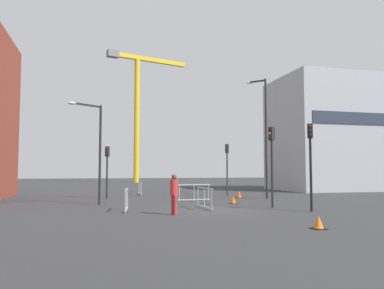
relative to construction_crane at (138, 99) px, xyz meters
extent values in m
plane|color=#333335|center=(-1.10, -45.00, -13.90)|extent=(160.00, 160.00, 0.00)
cube|color=#A8AAB2|center=(15.84, -29.12, -8.30)|extent=(9.53, 8.51, 11.20)
cube|color=#2D3847|center=(15.84, -33.42, -7.22)|extent=(8.01, 0.08, 1.10)
cylinder|color=yellow|center=(-0.19, -0.05, -3.71)|extent=(0.90, 0.90, 20.40)
cube|color=yellow|center=(2.04, 0.59, 6.89)|extent=(12.94, 4.37, 0.70)
cube|color=slate|center=(-4.27, -1.24, 6.89)|extent=(2.06, 1.65, 1.10)
cylinder|color=#232326|center=(4.83, -38.84, -9.73)|extent=(0.14, 0.14, 8.35)
cube|color=#232326|center=(4.39, -38.39, -5.66)|extent=(0.94, 0.97, 0.10)
ellipsoid|color=silver|center=(3.95, -37.94, -5.68)|extent=(0.44, 0.24, 0.16)
cylinder|color=#232326|center=(-6.35, -40.50, -11.04)|extent=(0.14, 0.14, 5.73)
cube|color=#232326|center=(-7.12, -41.04, -8.27)|extent=(1.60, 1.15, 0.10)
ellipsoid|color=silver|center=(-7.89, -41.57, -8.29)|extent=(0.44, 0.24, 0.16)
cylinder|color=#2D2D30|center=(3.42, -34.70, -12.24)|extent=(0.12, 0.12, 3.33)
cube|color=#2D2D30|center=(3.42, -34.70, -10.23)|extent=(0.36, 0.37, 0.70)
sphere|color=red|center=(3.52, -34.56, -10.01)|extent=(0.11, 0.11, 0.11)
sphere|color=#3C2905|center=(3.52, -34.56, -10.23)|extent=(0.11, 0.11, 0.11)
sphere|color=#07330F|center=(3.52, -34.56, -10.45)|extent=(0.11, 0.11, 0.11)
cylinder|color=#232326|center=(2.49, -44.50, -12.13)|extent=(0.12, 0.12, 3.56)
cube|color=#232326|center=(2.49, -44.50, -10.00)|extent=(0.36, 0.35, 0.70)
sphere|color=#390605|center=(2.34, -44.58, -9.78)|extent=(0.11, 0.11, 0.11)
sphere|color=#F2A514|center=(2.34, -44.58, -10.00)|extent=(0.11, 0.11, 0.11)
sphere|color=#07330F|center=(2.34, -44.58, -10.22)|extent=(0.11, 0.11, 0.11)
cylinder|color=#232326|center=(-5.82, -35.93, -12.44)|extent=(0.12, 0.12, 2.92)
cube|color=#232326|center=(-5.82, -35.93, -10.63)|extent=(0.33, 0.35, 0.70)
sphere|color=red|center=(-5.89, -36.09, -10.41)|extent=(0.11, 0.11, 0.11)
sphere|color=#3C2905|center=(-5.89, -36.09, -10.63)|extent=(0.11, 0.11, 0.11)
sphere|color=#07330F|center=(-5.89, -36.09, -10.85)|extent=(0.11, 0.11, 0.11)
cylinder|color=black|center=(3.43, -46.72, -12.15)|extent=(0.12, 0.12, 3.50)
cube|color=black|center=(3.43, -46.72, -10.05)|extent=(0.34, 0.36, 0.70)
sphere|color=red|center=(3.35, -46.88, -9.83)|extent=(0.11, 0.11, 0.11)
sphere|color=#3C2905|center=(3.35, -46.88, -10.05)|extent=(0.11, 0.11, 0.11)
sphere|color=#07330F|center=(3.35, -46.88, -10.27)|extent=(0.11, 0.11, 0.11)
cylinder|color=red|center=(-3.15, -46.53, -13.48)|extent=(0.14, 0.14, 0.85)
cylinder|color=red|center=(-3.22, -46.34, -13.48)|extent=(0.14, 0.14, 0.85)
cylinder|color=red|center=(-3.19, -46.44, -12.70)|extent=(0.34, 0.34, 0.71)
sphere|color=brown|center=(-3.19, -46.44, -12.23)|extent=(0.23, 0.23, 0.23)
cube|color=#9EA0A5|center=(-1.18, -44.29, -12.85)|extent=(0.15, 2.49, 0.06)
cube|color=#9EA0A5|center=(-1.18, -44.29, -13.80)|extent=(0.15, 2.49, 0.06)
cylinder|color=#9EA0A5|center=(-1.14, -45.41, -13.38)|extent=(0.04, 0.04, 1.05)
cylinder|color=#9EA0A5|center=(-1.18, -44.29, -13.38)|extent=(0.04, 0.04, 1.05)
cylinder|color=#9EA0A5|center=(-1.22, -43.17, -13.38)|extent=(0.04, 0.04, 1.05)
cube|color=#B2B5BA|center=(-0.47, -39.40, -12.85)|extent=(2.17, 0.20, 0.06)
cube|color=#B2B5BA|center=(-0.47, -39.40, -13.80)|extent=(2.17, 0.20, 0.06)
cylinder|color=#B2B5BA|center=(-1.44, -39.46, -13.38)|extent=(0.04, 0.04, 1.05)
cylinder|color=#B2B5BA|center=(-0.47, -39.40, -13.38)|extent=(0.04, 0.04, 1.05)
cylinder|color=#B2B5BA|center=(0.51, -39.34, -13.38)|extent=(0.04, 0.04, 1.05)
cube|color=#B2B5BA|center=(-5.12, -44.50, -12.85)|extent=(0.32, 1.79, 0.06)
cube|color=#B2B5BA|center=(-5.12, -44.50, -13.80)|extent=(0.32, 1.79, 0.06)
cylinder|color=#B2B5BA|center=(-5.24, -45.30, -13.38)|extent=(0.04, 0.04, 1.05)
cylinder|color=#B2B5BA|center=(-5.12, -44.50, -13.38)|extent=(0.04, 0.04, 1.05)
cylinder|color=#B2B5BA|center=(-5.01, -43.70, -13.38)|extent=(0.04, 0.04, 1.05)
cube|color=#B2B5BA|center=(-3.11, -32.24, -12.85)|extent=(0.07, 2.39, 0.06)
cube|color=#B2B5BA|center=(-3.11, -32.24, -13.80)|extent=(0.07, 2.39, 0.06)
cylinder|color=#B2B5BA|center=(-3.11, -33.32, -13.38)|extent=(0.04, 0.04, 1.05)
cylinder|color=#B2B5BA|center=(-3.11, -32.24, -13.38)|extent=(0.04, 0.04, 1.05)
cylinder|color=#B2B5BA|center=(-3.10, -31.16, -13.38)|extent=(0.04, 0.04, 1.05)
cube|color=black|center=(3.34, -37.45, -13.89)|extent=(0.49, 0.49, 0.03)
cone|color=#E55B0F|center=(3.34, -37.45, -13.65)|extent=(0.38, 0.38, 0.50)
cube|color=black|center=(1.33, -41.69, -13.89)|extent=(0.45, 0.45, 0.03)
cone|color=#E55B0F|center=(1.33, -41.69, -13.68)|extent=(0.35, 0.35, 0.46)
cube|color=black|center=(0.69, -51.63, -13.89)|extent=(0.44, 0.44, 0.03)
cone|color=orange|center=(0.69, -51.63, -13.68)|extent=(0.34, 0.34, 0.45)
camera|label=1|loc=(-6.54, -63.10, -11.95)|focal=35.71mm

